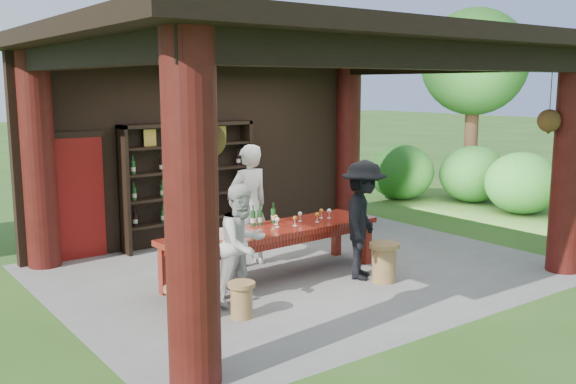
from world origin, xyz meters
TOP-DOWN VIEW (x-y plane):
  - ground at (0.00, 0.00)m, footprint 90.00×90.00m
  - pavilion at (-0.01, 0.43)m, footprint 7.50×6.00m
  - wine_shelf at (-0.65, 2.45)m, footprint 2.45×0.37m
  - tasting_table at (-0.62, -0.08)m, footprint 3.49×1.07m
  - stool_near_left at (-1.88, -1.20)m, footprint 0.34×0.34m
  - stool_near_right at (0.54, -1.19)m, footprint 0.43×0.43m
  - stool_far_left at (-2.59, -0.94)m, footprint 0.35×0.35m
  - host at (-0.54, 0.69)m, footprint 0.72×0.49m
  - guest_woman at (-1.57, -0.76)m, footprint 0.88×0.75m
  - guest_man at (0.43, -0.86)m, footprint 1.28×1.21m
  - table_bottles at (-0.63, 0.20)m, footprint 0.43×0.10m
  - table_glasses at (-0.22, -0.08)m, footprint 1.92×0.48m
  - napkin_basket at (-1.48, -0.26)m, footprint 0.27×0.19m
  - shrubs at (2.26, 0.22)m, footprint 15.24×7.81m
  - trees at (3.19, 1.37)m, footprint 20.19×10.93m

SIDE VIEW (x-z plane):
  - ground at x=0.00m, z-range 0.00..0.00m
  - stool_near_left at x=-1.88m, z-range 0.01..0.46m
  - stool_far_left at x=-2.59m, z-range 0.01..0.47m
  - stool_near_right at x=0.54m, z-range 0.02..0.59m
  - shrubs at x=2.26m, z-range -0.11..1.25m
  - tasting_table at x=-0.62m, z-range 0.26..1.01m
  - guest_woman at x=-1.57m, z-range 0.00..1.56m
  - napkin_basket at x=-1.48m, z-range 0.75..0.89m
  - table_glasses at x=-0.22m, z-range 0.75..0.90m
  - guest_man at x=0.43m, z-range 0.00..1.74m
  - table_bottles at x=-0.63m, z-range 0.75..1.06m
  - host at x=-0.54m, z-range 0.00..1.90m
  - wine_shelf at x=-0.65m, z-range 0.00..2.16m
  - pavilion at x=-0.01m, z-range 0.33..3.93m
  - trees at x=3.19m, z-range 0.97..5.77m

